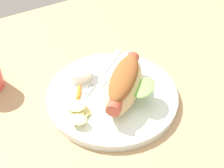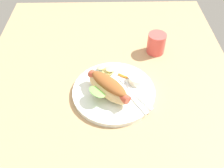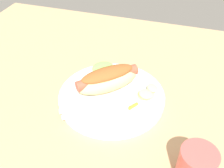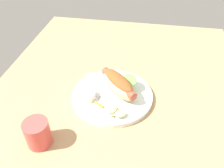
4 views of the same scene
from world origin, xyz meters
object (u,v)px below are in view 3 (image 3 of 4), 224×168
object	(u,v)px
plate	(112,96)
chips_pile	(147,93)
fork	(95,111)
knife	(88,107)
sauce_ramekin	(117,115)
carrot_garnish	(132,106)
drinking_cup	(196,166)
hot_dog	(107,79)

from	to	relation	value
plate	chips_pile	distance (cm)	8.96
fork	knife	xyz separation A→B (cm)	(2.05, -0.79, -0.02)
plate	sauce_ramekin	xyz separation A→B (cm)	(-3.59, 7.73, 2.02)
carrot_garnish	drinking_cup	xyz separation A→B (cm)	(-15.22, 13.58, 1.98)
knife	chips_pile	size ratio (longest dim) A/B	1.78
hot_dog	carrot_garnish	xyz separation A→B (cm)	(-7.80, 4.89, -2.95)
sauce_ramekin	carrot_garnish	distance (cm)	5.32
sauce_ramekin	drinking_cup	xyz separation A→B (cm)	(-17.77, 8.99, 1.11)
drinking_cup	carrot_garnish	bearing A→B (deg)	-41.74
chips_pile	fork	bearing A→B (deg)	40.36
knife	chips_pile	xyz separation A→B (cm)	(-12.65, -8.22, 0.76)
plate	knife	size ratio (longest dim) A/B	1.98
knife	sauce_ramekin	bearing A→B (deg)	-41.65
plate	carrot_garnish	size ratio (longest dim) A/B	7.72
fork	drinking_cup	bearing A→B (deg)	-56.46
hot_dog	chips_pile	distance (cm)	10.51
hot_dog	carrot_garnish	world-z (taller)	hot_dog
plate	chips_pile	world-z (taller)	chips_pile
chips_pile	drinking_cup	world-z (taller)	drinking_cup
knife	chips_pile	bearing A→B (deg)	2.22
sauce_ramekin	drinking_cup	world-z (taller)	drinking_cup
hot_dog	fork	size ratio (longest dim) A/B	1.16
fork	carrot_garnish	distance (cm)	9.05
fork	hot_dog	bearing A→B (deg)	53.65
chips_pile	knife	bearing A→B (deg)	33.01
plate	hot_dog	size ratio (longest dim) A/B	1.65
sauce_ramekin	carrot_garnish	size ratio (longest dim) A/B	1.55
plate	chips_pile	bearing A→B (deg)	-167.12
chips_pile	drinking_cup	size ratio (longest dim) A/B	0.97
knife	hot_dog	bearing A→B (deg)	42.42
knife	drinking_cup	size ratio (longest dim) A/B	1.73
carrot_garnish	fork	bearing A→B (deg)	25.58
hot_dog	sauce_ramekin	distance (cm)	11.04
knife	carrot_garnish	xyz separation A→B (cm)	(-10.22, -3.12, 0.18)
hot_dog	chips_pile	bearing A→B (deg)	-42.58
hot_dog	knife	size ratio (longest dim) A/B	1.20
fork	knife	distance (cm)	2.20
sauce_ramekin	hot_dog	bearing A→B (deg)	-61.02
chips_pile	plate	bearing A→B (deg)	12.88
plate	hot_dog	world-z (taller)	hot_dog
hot_dog	chips_pile	size ratio (longest dim) A/B	2.13
carrot_garnish	sauce_ramekin	bearing A→B (deg)	60.99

